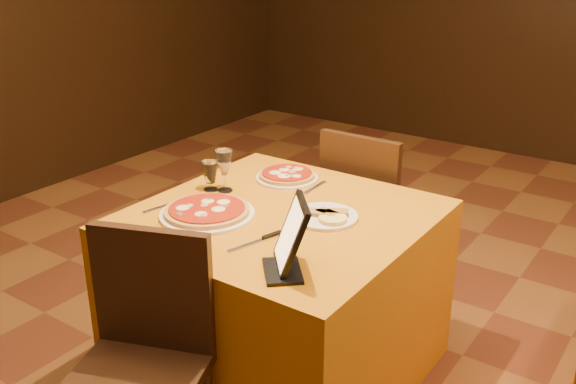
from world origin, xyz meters
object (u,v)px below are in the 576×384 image
Objects in this scene: water_glass at (210,176)px; chair_main_far at (375,212)px; main_table at (281,295)px; chair_main_near at (133,382)px; pizza_near at (207,212)px; tablet at (291,234)px; pizza_far at (287,176)px; wine_glass at (224,171)px.

chair_main_far is at bearing 63.77° from water_glass.
main_table is 0.82m from chair_main_near.
chair_main_far reaches higher than main_table.
pizza_near is 2.90× the size of water_glass.
chair_main_far is 0.97m from water_glass.
tablet is at bearing -28.45° from water_glass.
chair_main_far is 0.63m from pizza_far.
pizza_far is at bearing 87.16° from pizza_near.
pizza_near reaches higher than main_table.
tablet reaches higher than chair_main_near.
wine_glass reaches higher than pizza_far.
pizza_far is (-0.20, 0.33, 0.39)m from main_table.
chair_main_far reaches higher than water_glass.
main_table is 5.79× the size of wine_glass.
tablet is at bearing 104.13° from chair_main_far.
wine_glass is 0.78× the size of tablet.
pizza_near is 1.98× the size of wine_glass.
tablet is (0.29, 0.48, 0.41)m from chair_main_near.
pizza_far is at bearing 78.84° from chair_main_near.
pizza_near is (-0.22, 0.63, 0.31)m from chair_main_near.
tablet is at bearing -49.87° from main_table.
chair_main_near reaches higher than water_glass.
main_table is at bearing 90.43° from chair_main_far.
main_table is at bearing 178.31° from tablet.
main_table is 3.89× the size of pizza_far.
wine_glass is at bearing 170.33° from main_table.
chair_main_far is 1.28m from tablet.
chair_main_far is 1.09m from pizza_near.
chair_main_near reaches higher than main_table.
pizza_near is at bearing 78.01° from chair_main_far.
water_glass is at bearing 175.63° from main_table.
water_glass is (-0.17, 0.22, 0.05)m from pizza_near.
pizza_near is (-0.22, -0.19, 0.39)m from main_table.
pizza_near is (-0.22, -1.02, 0.31)m from chair_main_far.
pizza_near is 0.54m from tablet.
chair_main_near is at bearing -70.38° from pizza_near.
chair_main_near is at bearing -80.12° from pizza_far.
tablet is (0.29, -0.34, 0.49)m from main_table.
tablet reaches higher than main_table.
wine_glass is (-0.11, 0.24, 0.08)m from pizza_near.
chair_main_near reaches higher than pizza_far.
water_glass is (-0.40, 0.85, 0.36)m from chair_main_near.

